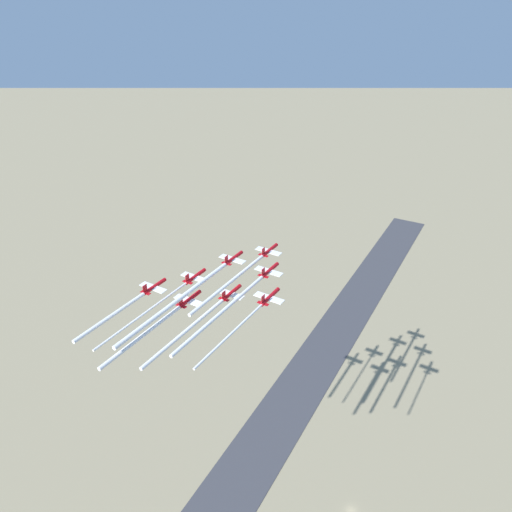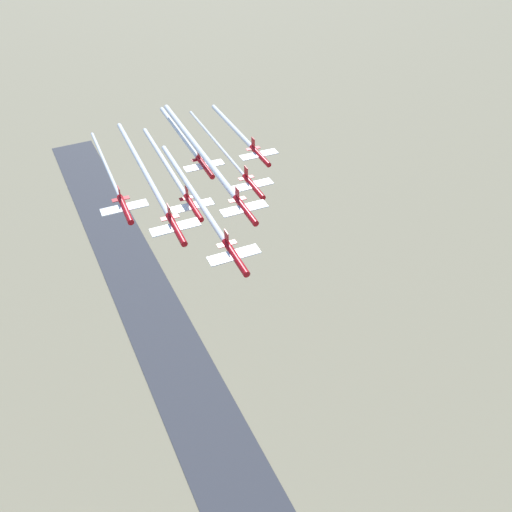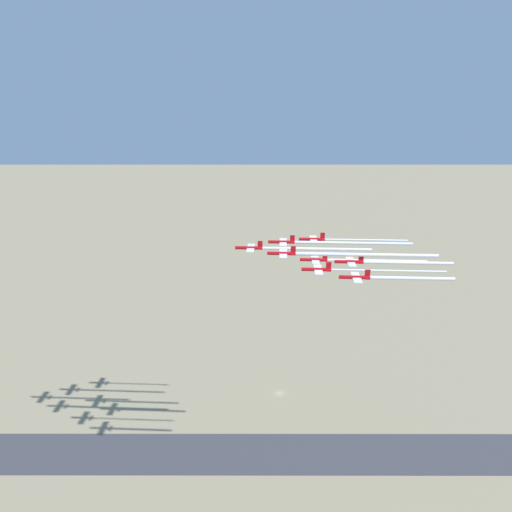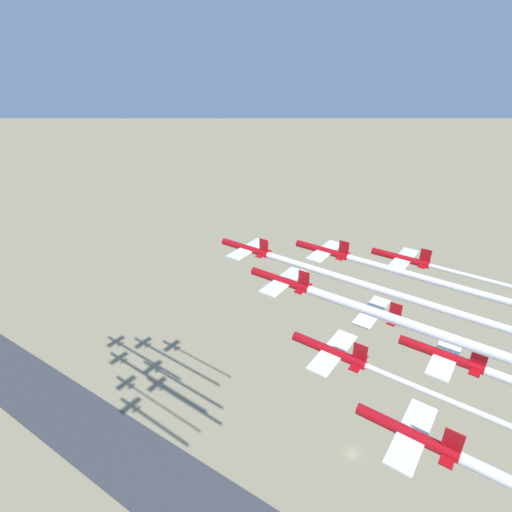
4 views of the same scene
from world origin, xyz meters
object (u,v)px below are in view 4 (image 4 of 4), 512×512
object	(u,v)px
jet_2	(324,250)
jet_7	(443,355)
jet_1	(282,280)
jet_3	(331,351)
jet_0	(247,248)
jet_6	(409,433)
jet_5	(402,258)
jet_4	(370,311)

from	to	relation	value
jet_2	jet_7	size ratio (longest dim) A/B	1.00
jet_1	jet_3	bearing A→B (deg)	-120.47
jet_0	jet_1	size ratio (longest dim) A/B	1.00
jet_2	jet_3	xyz separation A→B (m)	(26.09, 2.78, -2.97)
jet_2	jet_3	size ratio (longest dim) A/B	1.00
jet_6	jet_3	bearing A→B (deg)	59.53
jet_0	jet_7	bearing A→B (deg)	-101.09
jet_1	jet_5	distance (m)	26.27
jet_4	jet_6	distance (m)	26.31
jet_1	jet_7	size ratio (longest dim) A/B	1.00
jet_2	jet_6	distance (m)	40.03
jet_2	jet_3	bearing A→B (deg)	-150.46
jet_5	jet_6	bearing A→B (deg)	-161.22
jet_3	jet_4	world-z (taller)	jet_3
jet_4	jet_7	size ratio (longest dim) A/B	1.00
jet_3	jet_7	xyz separation A→B (m)	(-1.83, 14.89, 0.42)
jet_7	jet_2	bearing A→B (deg)	59.53
jet_2	jet_5	xyz separation A→B (m)	(-1.83, 14.89, -1.04)
jet_2	jet_7	distance (m)	30.12
jet_2	jet_7	xyz separation A→B (m)	(24.25, 17.67, -2.55)
jet_1	jet_5	xyz separation A→B (m)	(-15.79, 20.95, -1.43)
jet_6	jet_0	bearing A→B (deg)	59.53
jet_3	jet_4	xyz separation A→B (m)	(-13.96, 6.06, -1.79)
jet_0	jet_3	bearing A→B (deg)	-120.47
jet_2	jet_6	bearing A→B (deg)	-139.64
jet_5	jet_1	bearing A→B (deg)	150.46
jet_0	jet_1	distance (m)	15.02
jet_4	jet_7	world-z (taller)	jet_7
jet_1	jet_3	xyz separation A→B (m)	(12.13, 8.84, -3.36)
jet_0	jet_6	world-z (taller)	jet_0
jet_4	jet_6	bearing A→B (deg)	-150.46
jet_3	jet_5	bearing A→B (deg)	0.00
jet_3	jet_5	size ratio (longest dim) A/B	1.00
jet_0	jet_3	xyz separation A→B (m)	(24.25, 17.67, -2.79)
jet_5	jet_6	xyz separation A→B (m)	(40.04, -3.28, -1.69)
jet_0	jet_5	world-z (taller)	jet_0
jet_6	jet_7	bearing A→B (deg)	0.00
jet_7	jet_4	bearing A→B (deg)	59.53
jet_4	jet_0	bearing A→B (deg)	90.00
jet_6	jet_5	bearing A→B (deg)	18.78
jet_4	jet_7	xyz separation A→B (m)	(12.13, 8.84, 2.21)
jet_0	jet_3	distance (m)	30.14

